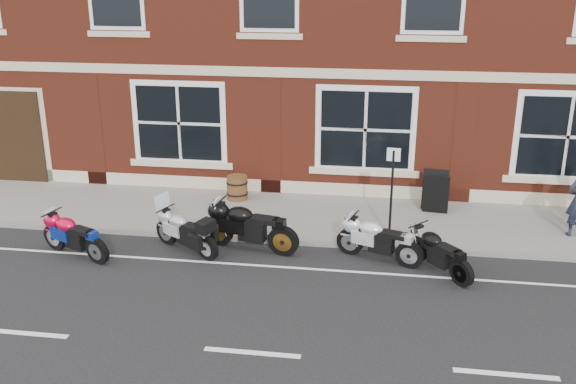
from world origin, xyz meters
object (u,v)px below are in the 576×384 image
moto_touring_silver (185,229)px  moto_sport_red (74,234)px  a_board_sign (435,192)px  barrel_planter (237,188)px  moto_sport_silver (378,238)px  moto_naked_black (438,251)px  moto_sport_black (249,225)px  parking_sign (392,187)px

moto_touring_silver → moto_sport_red: (-2.29, -0.60, -0.00)m
moto_touring_silver → a_board_sign: size_ratio=1.61×
barrel_planter → moto_sport_red: bearing=-126.3°
moto_touring_silver → moto_sport_silver: (4.21, 0.14, 0.00)m
moto_sport_red → moto_naked_black: size_ratio=1.20×
moto_touring_silver → moto_sport_black: bearing=-47.8°
a_board_sign → barrel_planter: size_ratio=1.65×
a_board_sign → moto_touring_silver: bearing=-145.1°
moto_sport_silver → a_board_sign: size_ratio=1.79×
barrel_planter → moto_touring_silver: bearing=-98.4°
moto_touring_silver → a_board_sign: (5.57, 2.95, 0.14)m
moto_sport_red → moto_naked_black: moto_sport_red is taller
moto_sport_silver → parking_sign: parking_sign is taller
moto_naked_black → a_board_sign: size_ratio=1.46×
moto_touring_silver → moto_sport_silver: moto_touring_silver is taller
barrel_planter → parking_sign: parking_sign is taller
moto_sport_red → barrel_planter: 4.64m
moto_sport_silver → a_board_sign: a_board_sign is taller
moto_touring_silver → barrel_planter: bearing=22.5°
moto_sport_black → parking_sign: parking_sign is taller
moto_sport_black → a_board_sign: (4.20, 2.68, 0.06)m
moto_sport_silver → moto_sport_black: bearing=108.5°
moto_touring_silver → moto_naked_black: moto_touring_silver is taller
moto_touring_silver → moto_naked_black: (5.43, -0.28, -0.02)m
moto_sport_black → moto_naked_black: moto_sport_black is taller
moto_sport_red → moto_sport_black: moto_sport_black is taller
moto_sport_red → barrel_planter: (2.75, 3.74, -0.06)m
moto_sport_red → parking_sign: size_ratio=0.87×
moto_naked_black → parking_sign: (-0.98, 1.44, 0.85)m
moto_touring_silver → moto_sport_red: 2.37m
moto_sport_red → moto_sport_black: 3.77m
moto_touring_silver → moto_naked_black: bearing=-62.0°
moto_touring_silver → moto_sport_black: 1.40m
a_board_sign → barrel_planter: bearing=-175.0°
moto_sport_black → barrel_planter: bearing=30.0°
moto_sport_black → moto_sport_red: bearing=115.8°
parking_sign → a_board_sign: bearing=63.3°
moto_naked_black → a_board_sign: bearing=47.6°
moto_naked_black → moto_sport_black: bearing=132.4°
barrel_planter → moto_naked_black: bearing=-34.4°
moto_sport_silver → parking_sign: (0.24, 1.02, 0.83)m
a_board_sign → parking_sign: size_ratio=0.50×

